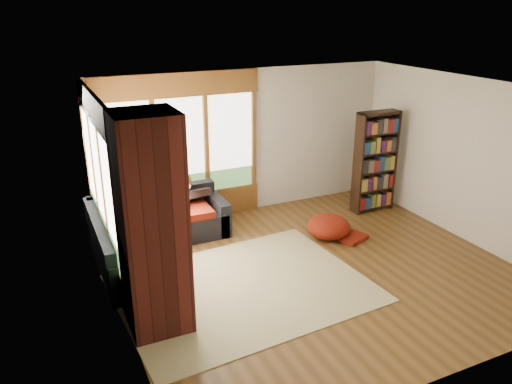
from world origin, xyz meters
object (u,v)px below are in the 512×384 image
object	(u,v)px
brick_chimney	(152,226)
pouf	(329,226)
dog_tan	(171,193)
area_rug	(244,288)
bookshelf	(375,162)
dog_brindle	(156,218)
sectional_sofa	(153,229)

from	to	relation	value
brick_chimney	pouf	distance (m)	3.54
pouf	dog_tan	world-z (taller)	dog_tan
area_rug	bookshelf	distance (m)	3.76
brick_chimney	dog_brindle	world-z (taller)	brick_chimney
area_rug	brick_chimney	bearing A→B (deg)	-166.08
sectional_sofa	dog_brindle	distance (m)	0.70
area_rug	pouf	size ratio (longest dim) A/B	4.66
bookshelf	pouf	bearing A→B (deg)	-154.01
brick_chimney	sectional_sofa	distance (m)	2.32
area_rug	dog_tan	size ratio (longest dim) A/B	3.30
sectional_sofa	area_rug	xyz separation A→B (m)	(0.80, -1.74, -0.30)
area_rug	dog_brindle	size ratio (longest dim) A/B	4.14
brick_chimney	area_rug	xyz separation A→B (m)	(1.24, 0.31, -1.29)
brick_chimney	area_rug	distance (m)	1.82
pouf	bookshelf	bearing A→B (deg)	25.99
brick_chimney	dog_tan	size ratio (longest dim) A/B	2.61
dog_tan	dog_brindle	xyz separation A→B (m)	(-0.45, -0.74, -0.05)
brick_chimney	area_rug	world-z (taller)	brick_chimney
dog_tan	dog_brindle	distance (m)	0.87
area_rug	pouf	world-z (taller)	pouf
sectional_sofa	dog_brindle	xyz separation A→B (m)	(-0.07, -0.55, 0.43)
sectional_sofa	bookshelf	bearing A→B (deg)	-5.64
dog_brindle	bookshelf	bearing A→B (deg)	-70.98
bookshelf	dog_tan	bearing A→B (deg)	174.06
sectional_sofa	pouf	xyz separation A→B (m)	(2.71, -0.87, -0.10)
brick_chimney	dog_tan	world-z (taller)	brick_chimney
pouf	dog_tan	distance (m)	2.62
pouf	dog_brindle	distance (m)	2.84
sectional_sofa	dog_tan	xyz separation A→B (m)	(0.38, 0.19, 0.48)
pouf	dog_tan	size ratio (longest dim) A/B	0.71
brick_chimney	pouf	bearing A→B (deg)	20.49
area_rug	bookshelf	xyz separation A→B (m)	(3.30, 1.55, 0.93)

